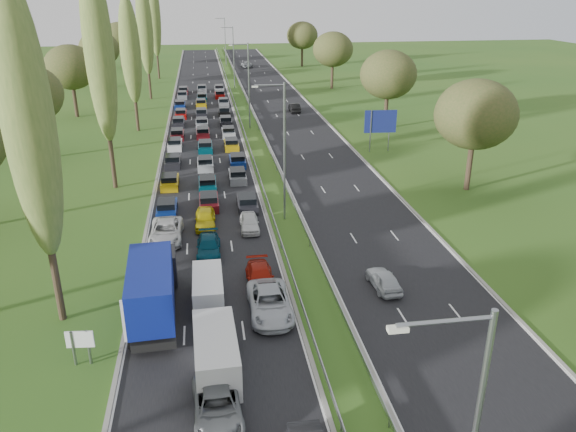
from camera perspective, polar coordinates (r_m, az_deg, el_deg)
ground at (r=85.12m, az=-4.00°, el=9.20°), size 260.00×260.00×0.00m
near_carriageway at (r=87.30m, az=-8.62°, el=9.33°), size 10.50×215.00×0.04m
far_carriageway at (r=88.32m, az=0.28°, el=9.73°), size 10.50×215.00×0.04m
central_reservation at (r=87.43m, az=-4.16°, el=9.91°), size 2.36×215.00×0.32m
lamp_columns at (r=82.01m, az=-3.99°, el=12.97°), size 0.18×140.18×12.00m
poplar_row at (r=71.77m, az=-16.77°, el=15.95°), size 2.80×127.80×22.44m
woodland_left at (r=69.21m, az=-25.65°, el=10.57°), size 8.00×166.00×11.10m
woodland_right at (r=74.98m, az=12.18°, el=12.97°), size 8.00×153.00×11.10m
traffic_queue_fill at (r=82.28m, az=-8.62°, el=8.86°), size 9.14×68.43×0.80m
near_car_2 at (r=46.51m, az=-12.28°, el=-1.54°), size 2.67×5.58×1.54m
near_car_6 at (r=28.31m, az=-7.18°, el=-18.60°), size 2.47×5.07×1.39m
near_car_7 at (r=43.55m, az=-8.07°, el=-3.10°), size 1.94×4.52×1.30m
near_car_8 at (r=48.58m, az=-8.41°, el=-0.25°), size 1.82×4.34×1.47m
near_car_10 at (r=35.59m, az=-1.87°, el=-8.81°), size 2.59×5.59×1.55m
near_car_11 at (r=38.80m, az=-2.84°, el=-6.22°), size 1.85×4.51×1.31m
near_car_12 at (r=47.56m, az=-3.94°, el=-0.66°), size 1.62×3.88×1.31m
far_car_0 at (r=38.99m, az=9.72°, el=-6.38°), size 1.76×3.94×1.32m
far_car_1 at (r=93.99m, az=0.66°, el=10.95°), size 1.53×4.34×1.43m
far_car_2 at (r=149.20m, az=-4.23°, el=15.12°), size 2.80×5.58×1.52m
blue_lorry at (r=35.72m, az=-13.56°, el=-7.08°), size 2.58×9.28×3.92m
white_van_front at (r=31.00m, az=-7.33°, el=-13.42°), size 2.22×5.67×2.28m
white_van_rear at (r=37.14m, az=-8.13°, el=-7.25°), size 1.91×4.87×1.96m
info_sign at (r=32.94m, az=-20.35°, el=-12.00°), size 1.50×0.24×2.10m
direction_sign at (r=70.96m, az=9.37°, el=9.27°), size 4.00×0.32×5.20m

